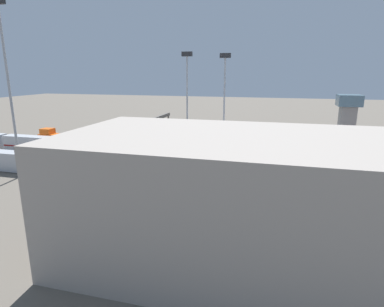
{
  "coord_description": "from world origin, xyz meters",
  "views": [
    {
      "loc": [
        -17.02,
        66.04,
        19.47
      ],
      "look_at": [
        0.32,
        1.28,
        2.5
      ],
      "focal_mm": 29.93,
      "sensor_mm": 36.0,
      "label": 1
    }
  ],
  "objects_px": {
    "light_mast_0": "(187,86)",
    "control_tower": "(347,116)",
    "train_on_track_6": "(117,169)",
    "train_on_track_5": "(249,172)",
    "train_on_track_0": "(130,136)",
    "maintenance_shed": "(356,211)",
    "train_on_track_2": "(57,140)",
    "train_on_track_4": "(271,166)",
    "signal_gantry": "(143,127)",
    "train_on_track_3": "(174,153)",
    "light_mast_1": "(7,70)",
    "train_on_track_1": "(264,148)",
    "light_mast_2": "(225,87)"
  },
  "relations": [
    {
      "from": "light_mast_0",
      "to": "control_tower",
      "type": "height_order",
      "value": "light_mast_0"
    },
    {
      "from": "train_on_track_6",
      "to": "train_on_track_5",
      "type": "xyz_separation_m",
      "value": [
        -23.88,
        -5.0,
        -0.09
      ]
    },
    {
      "from": "train_on_track_5",
      "to": "train_on_track_0",
      "type": "distance_m",
      "value": 43.52
    },
    {
      "from": "maintenance_shed",
      "to": "train_on_track_2",
      "type": "bearing_deg",
      "value": -31.93
    },
    {
      "from": "train_on_track_4",
      "to": "signal_gantry",
      "type": "xyz_separation_m",
      "value": [
        28.49,
        -5.0,
        5.66
      ]
    },
    {
      "from": "train_on_track_4",
      "to": "train_on_track_3",
      "type": "height_order",
      "value": "train_on_track_3"
    },
    {
      "from": "train_on_track_4",
      "to": "light_mast_1",
      "type": "bearing_deg",
      "value": 15.3
    },
    {
      "from": "train_on_track_6",
      "to": "control_tower",
      "type": "bearing_deg",
      "value": -136.81
    },
    {
      "from": "train_on_track_6",
      "to": "light_mast_0",
      "type": "relative_size",
      "value": 2.68
    },
    {
      "from": "train_on_track_5",
      "to": "maintenance_shed",
      "type": "distance_m",
      "value": 28.02
    },
    {
      "from": "train_on_track_3",
      "to": "train_on_track_2",
      "type": "distance_m",
      "value": 34.73
    },
    {
      "from": "train_on_track_6",
      "to": "train_on_track_1",
      "type": "height_order",
      "value": "same"
    },
    {
      "from": "light_mast_2",
      "to": "train_on_track_5",
      "type": "bearing_deg",
      "value": 108.63
    },
    {
      "from": "train_on_track_6",
      "to": "train_on_track_2",
      "type": "xyz_separation_m",
      "value": [
        28.0,
        -20.0,
        0.04
      ]
    },
    {
      "from": "train_on_track_0",
      "to": "train_on_track_6",
      "type": "bearing_deg",
      "value": 111.38
    },
    {
      "from": "train_on_track_6",
      "to": "light_mast_0",
      "type": "distance_m",
      "value": 35.59
    },
    {
      "from": "control_tower",
      "to": "train_on_track_4",
      "type": "bearing_deg",
      "value": 60.63
    },
    {
      "from": "train_on_track_6",
      "to": "train_on_track_0",
      "type": "relative_size",
      "value": 6.64
    },
    {
      "from": "train_on_track_2",
      "to": "maintenance_shed",
      "type": "height_order",
      "value": "maintenance_shed"
    },
    {
      "from": "light_mast_0",
      "to": "light_mast_1",
      "type": "xyz_separation_m",
      "value": [
        23.41,
        35.21,
        3.89
      ]
    },
    {
      "from": "light_mast_2",
      "to": "maintenance_shed",
      "type": "height_order",
      "value": "light_mast_2"
    },
    {
      "from": "train_on_track_0",
      "to": "light_mast_2",
      "type": "distance_m",
      "value": 29.6
    },
    {
      "from": "train_on_track_4",
      "to": "light_mast_0",
      "type": "bearing_deg",
      "value": -44.11
    },
    {
      "from": "train_on_track_6",
      "to": "train_on_track_5",
      "type": "relative_size",
      "value": 0.93
    },
    {
      "from": "train_on_track_3",
      "to": "light_mast_0",
      "type": "relative_size",
      "value": 5.61
    },
    {
      "from": "train_on_track_1",
      "to": "maintenance_shed",
      "type": "distance_m",
      "value": 46.29
    },
    {
      "from": "signal_gantry",
      "to": "control_tower",
      "type": "distance_m",
      "value": 55.46
    },
    {
      "from": "train_on_track_4",
      "to": "signal_gantry",
      "type": "distance_m",
      "value": 29.47
    },
    {
      "from": "train_on_track_1",
      "to": "light_mast_1",
      "type": "xyz_separation_m",
      "value": [
        44.44,
        27.75,
        17.81
      ]
    },
    {
      "from": "light_mast_1",
      "to": "train_on_track_6",
      "type": "bearing_deg",
      "value": -171.77
    },
    {
      "from": "light_mast_0",
      "to": "light_mast_2",
      "type": "bearing_deg",
      "value": -175.35
    },
    {
      "from": "train_on_track_0",
      "to": "train_on_track_5",
      "type": "bearing_deg",
      "value": 144.94
    },
    {
      "from": "train_on_track_0",
      "to": "control_tower",
      "type": "height_order",
      "value": "control_tower"
    },
    {
      "from": "maintenance_shed",
      "to": "control_tower",
      "type": "height_order",
      "value": "control_tower"
    },
    {
      "from": "light_mast_0",
      "to": "light_mast_1",
      "type": "height_order",
      "value": "light_mast_1"
    },
    {
      "from": "light_mast_1",
      "to": "light_mast_2",
      "type": "bearing_deg",
      "value": -132.79
    },
    {
      "from": "signal_gantry",
      "to": "train_on_track_3",
      "type": "bearing_deg",
      "value": 180.0
    },
    {
      "from": "train_on_track_2",
      "to": "light_mast_2",
      "type": "xyz_separation_m",
      "value": [
        -42.35,
        -13.27,
        13.59
      ]
    },
    {
      "from": "train_on_track_5",
      "to": "train_on_track_3",
      "type": "bearing_deg",
      "value": -29.73
    },
    {
      "from": "control_tower",
      "to": "train_on_track_5",
      "type": "bearing_deg",
      "value": 59.64
    },
    {
      "from": "train_on_track_1",
      "to": "control_tower",
      "type": "height_order",
      "value": "control_tower"
    },
    {
      "from": "train_on_track_5",
      "to": "light_mast_0",
      "type": "relative_size",
      "value": 2.88
    },
    {
      "from": "light_mast_2",
      "to": "train_on_track_3",
      "type": "bearing_deg",
      "value": 66.4
    },
    {
      "from": "light_mast_1",
      "to": "light_mast_2",
      "type": "relative_size",
      "value": 1.31
    },
    {
      "from": "light_mast_1",
      "to": "control_tower",
      "type": "distance_m",
      "value": 81.21
    },
    {
      "from": "train_on_track_0",
      "to": "light_mast_1",
      "type": "relative_size",
      "value": 0.31
    },
    {
      "from": "train_on_track_5",
      "to": "light_mast_2",
      "type": "height_order",
      "value": "light_mast_2"
    },
    {
      "from": "train_on_track_0",
      "to": "control_tower",
      "type": "distance_m",
      "value": 60.17
    },
    {
      "from": "train_on_track_2",
      "to": "light_mast_0",
      "type": "distance_m",
      "value": 37.39
    },
    {
      "from": "train_on_track_3",
      "to": "train_on_track_0",
      "type": "height_order",
      "value": "train_on_track_0"
    }
  ]
}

